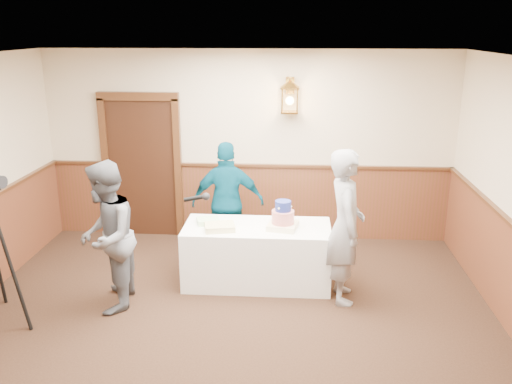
# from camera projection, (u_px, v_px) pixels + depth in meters

# --- Properties ---
(ground) EXTENTS (7.00, 7.00, 0.00)m
(ground) POSITION_uv_depth(u_px,v_px,m) (217.00, 372.00, 5.06)
(ground) COLOR black
(ground) RESTS_ON ground
(room_shell) EXTENTS (6.02, 7.02, 2.81)m
(room_shell) POSITION_uv_depth(u_px,v_px,m) (215.00, 203.00, 5.05)
(room_shell) COLOR beige
(room_shell) RESTS_ON ground
(display_table) EXTENTS (1.80, 0.80, 0.75)m
(display_table) POSITION_uv_depth(u_px,v_px,m) (257.00, 254.00, 6.75)
(display_table) COLOR white
(display_table) RESTS_ON ground
(tiered_cake) EXTENTS (0.40, 0.40, 0.35)m
(tiered_cake) POSITION_uv_depth(u_px,v_px,m) (283.00, 218.00, 6.53)
(tiered_cake) COLOR #FFEEBF
(tiered_cake) RESTS_ON display_table
(sheet_cake_yellow) EXTENTS (0.40, 0.34, 0.07)m
(sheet_cake_yellow) POSITION_uv_depth(u_px,v_px,m) (220.00, 227.00, 6.51)
(sheet_cake_yellow) COLOR #FFEF98
(sheet_cake_yellow) RESTS_ON display_table
(sheet_cake_green) EXTENTS (0.32, 0.29, 0.06)m
(sheet_cake_green) POSITION_uv_depth(u_px,v_px,m) (208.00, 221.00, 6.73)
(sheet_cake_green) COLOR #B0EEA8
(sheet_cake_green) RESTS_ON display_table
(interviewer) EXTENTS (1.55, 0.91, 1.72)m
(interviewer) POSITION_uv_depth(u_px,v_px,m) (106.00, 237.00, 6.00)
(interviewer) COLOR #5A5D63
(interviewer) RESTS_ON ground
(baker) EXTENTS (0.48, 0.69, 1.81)m
(baker) POSITION_uv_depth(u_px,v_px,m) (345.00, 226.00, 6.18)
(baker) COLOR gray
(baker) RESTS_ON ground
(assistant_p) EXTENTS (1.00, 0.48, 1.65)m
(assistant_p) POSITION_uv_depth(u_px,v_px,m) (228.00, 202.00, 7.29)
(assistant_p) COLOR #06455B
(assistant_p) RESTS_ON ground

